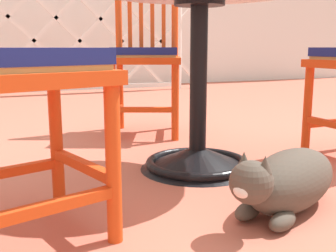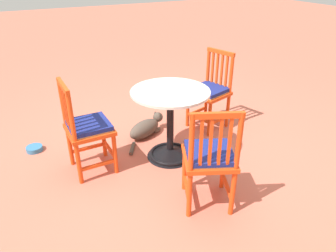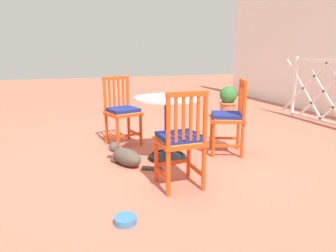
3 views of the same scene
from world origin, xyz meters
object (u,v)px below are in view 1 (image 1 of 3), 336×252
orange_chair_near_fence (146,57)px  orange_chair_tucked_in (8,71)px  cafe_table (198,102)px  tabby_cat (286,183)px

orange_chair_near_fence → orange_chair_tucked_in: 1.41m
cafe_table → tabby_cat: cafe_table is taller
cafe_table → orange_chair_tucked_in: (-0.73, -0.39, 0.16)m
tabby_cat → orange_chair_tucked_in: bearing=170.7°
orange_chair_tucked_in → tabby_cat: size_ratio=1.51×
cafe_table → orange_chair_near_fence: 0.79m
orange_chair_near_fence → tabby_cat: 1.34m
orange_chair_near_fence → orange_chair_tucked_in: same height
cafe_table → tabby_cat: 0.55m
tabby_cat → cafe_table: bearing=94.3°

